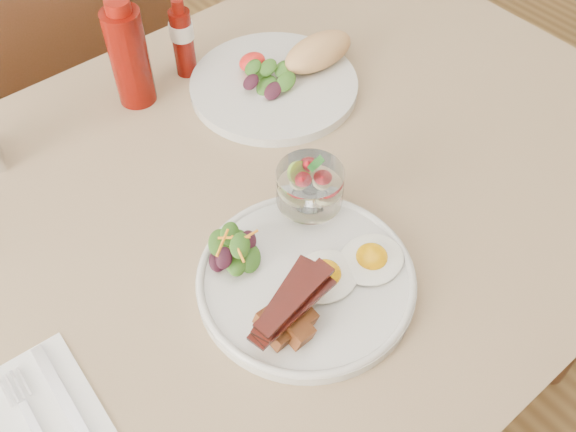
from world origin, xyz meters
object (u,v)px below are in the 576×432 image
at_px(main_plate, 306,280).
at_px(ketchup_bottle, 129,56).
at_px(chair_far, 73,93).
at_px(second_plate, 284,76).
at_px(fruit_cup, 310,186).
at_px(hot_sauce_bottle, 183,39).
at_px(table, 255,238).

distance_m(main_plate, ketchup_bottle, 0.46).
xyz_separation_m(chair_far, ketchup_bottle, (-0.01, -0.37, 0.31)).
bearing_deg(ketchup_bottle, second_plate, -31.54).
bearing_deg(chair_far, fruit_cup, -86.95).
height_order(main_plate, second_plate, second_plate).
xyz_separation_m(second_plate, hot_sauce_bottle, (-0.11, 0.13, 0.05)).
relative_size(table, fruit_cup, 14.65).
bearing_deg(hot_sauce_bottle, chair_far, 104.40).
bearing_deg(second_plate, ketchup_bottle, 148.46).
distance_m(chair_far, hot_sauce_bottle, 0.47).
xyz_separation_m(fruit_cup, hot_sauce_bottle, (0.05, 0.38, 0.00)).
bearing_deg(table, fruit_cup, -62.75).
bearing_deg(second_plate, hot_sauce_bottle, 128.59).
distance_m(ketchup_bottle, hot_sauce_bottle, 0.10).
bearing_deg(table, main_plate, -102.46).
bearing_deg(main_plate, ketchup_bottle, 86.63).
distance_m(table, second_plate, 0.28).
bearing_deg(hot_sauce_bottle, fruit_cup, -97.99).
bearing_deg(fruit_cup, hot_sauce_bottle, 82.01).
height_order(table, fruit_cup, fruit_cup).
distance_m(fruit_cup, ketchup_bottle, 0.38).
height_order(chair_far, main_plate, chair_far).
height_order(chair_far, ketchup_bottle, ketchup_bottle).
height_order(table, chair_far, chair_far).
distance_m(main_plate, fruit_cup, 0.12).
height_order(main_plate, ketchup_bottle, ketchup_bottle).
relative_size(fruit_cup, hot_sauce_bottle, 0.66).
bearing_deg(table, second_plate, 40.44).
bearing_deg(second_plate, chair_far, 111.93).
distance_m(chair_far, second_plate, 0.59).
distance_m(main_plate, hot_sauce_bottle, 0.48).
bearing_deg(main_plate, fruit_cup, 47.32).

